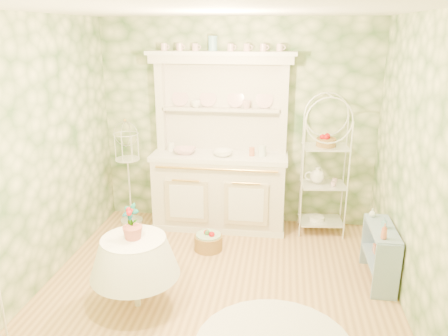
# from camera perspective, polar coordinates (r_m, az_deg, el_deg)

# --- Properties ---
(floor) EXTENTS (3.60, 3.60, 0.00)m
(floor) POSITION_cam_1_polar(r_m,az_deg,el_deg) (4.64, -0.87, -15.58)
(floor) COLOR tan
(floor) RESTS_ON ground
(ceiling) EXTENTS (3.60, 3.60, 0.00)m
(ceiling) POSITION_cam_1_polar(r_m,az_deg,el_deg) (3.89, -1.07, 19.97)
(ceiling) COLOR white
(ceiling) RESTS_ON floor
(wall_left) EXTENTS (3.60, 3.60, 0.00)m
(wall_left) POSITION_cam_1_polar(r_m,az_deg,el_deg) (4.68, -23.32, 1.41)
(wall_left) COLOR beige
(wall_left) RESTS_ON floor
(wall_right) EXTENTS (3.60, 3.60, 0.00)m
(wall_right) POSITION_cam_1_polar(r_m,az_deg,el_deg) (4.19, 24.14, -0.45)
(wall_right) COLOR beige
(wall_right) RESTS_ON floor
(wall_back) EXTENTS (3.60, 3.60, 0.00)m
(wall_back) POSITION_cam_1_polar(r_m,az_deg,el_deg) (5.79, 1.76, 5.75)
(wall_back) COLOR beige
(wall_back) RESTS_ON floor
(wall_front) EXTENTS (3.60, 3.60, 0.00)m
(wall_front) POSITION_cam_1_polar(r_m,az_deg,el_deg) (2.43, -7.56, -11.82)
(wall_front) COLOR beige
(wall_front) RESTS_ON floor
(kitchen_dresser) EXTENTS (1.87, 0.61, 2.29)m
(kitchen_dresser) POSITION_cam_1_polar(r_m,az_deg,el_deg) (5.59, -0.61, 3.17)
(kitchen_dresser) COLOR silver
(kitchen_dresser) RESTS_ON floor
(bakers_rack) EXTENTS (0.62, 0.47, 1.87)m
(bakers_rack) POSITION_cam_1_polar(r_m,az_deg,el_deg) (5.63, 13.00, 0.61)
(bakers_rack) COLOR white
(bakers_rack) RESTS_ON floor
(side_shelf) EXTENTS (0.28, 0.73, 0.62)m
(side_shelf) POSITION_cam_1_polar(r_m,az_deg,el_deg) (4.90, 19.66, -10.55)
(side_shelf) COLOR #85A2BC
(side_shelf) RESTS_ON floor
(round_table) EXTENTS (0.85, 0.85, 0.73)m
(round_table) POSITION_cam_1_polar(r_m,az_deg,el_deg) (4.30, -11.48, -13.12)
(round_table) COLOR white
(round_table) RESTS_ON floor
(birdcage_stand) EXTENTS (0.38, 0.38, 1.54)m
(birdcage_stand) POSITION_cam_1_polar(r_m,az_deg,el_deg) (5.94, -12.40, -0.12)
(birdcage_stand) COLOR white
(birdcage_stand) RESTS_ON floor
(floor_basket) EXTENTS (0.41, 0.41, 0.22)m
(floor_basket) POSITION_cam_1_polar(r_m,az_deg,el_deg) (5.33, -2.05, -9.53)
(floor_basket) COLOR olive
(floor_basket) RESTS_ON floor
(bowl_floral) EXTENTS (0.30, 0.30, 0.07)m
(bowl_floral) POSITION_cam_1_polar(r_m,az_deg,el_deg) (5.67, -5.09, 1.97)
(bowl_floral) COLOR white
(bowl_floral) RESTS_ON kitchen_dresser
(bowl_white) EXTENTS (0.31, 0.31, 0.08)m
(bowl_white) POSITION_cam_1_polar(r_m,az_deg,el_deg) (5.54, -0.15, 1.67)
(bowl_white) COLOR white
(bowl_white) RESTS_ON kitchen_dresser
(cup_left) EXTENTS (0.14, 0.14, 0.10)m
(cup_left) POSITION_cam_1_polar(r_m,az_deg,el_deg) (5.71, -3.68, 8.20)
(cup_left) COLOR white
(cup_left) RESTS_ON kitchen_dresser
(cup_right) EXTENTS (0.11, 0.11, 0.10)m
(cup_right) POSITION_cam_1_polar(r_m,az_deg,el_deg) (5.60, 2.98, 8.02)
(cup_right) COLOR white
(cup_right) RESTS_ON kitchen_dresser
(potted_geranium) EXTENTS (0.20, 0.17, 0.32)m
(potted_geranium) POSITION_cam_1_polar(r_m,az_deg,el_deg) (4.11, -11.99, -7.10)
(potted_geranium) COLOR #3F7238
(potted_geranium) RESTS_ON round_table
(bottle_amber) EXTENTS (0.07, 0.07, 0.16)m
(bottle_amber) POSITION_cam_1_polar(r_m,az_deg,el_deg) (4.51, 20.19, -7.90)
(bottle_amber) COLOR #CA6F4E
(bottle_amber) RESTS_ON side_shelf
(bottle_blue) EXTENTS (0.07, 0.07, 0.12)m
(bottle_blue) POSITION_cam_1_polar(r_m,az_deg,el_deg) (4.75, 20.16, -6.94)
(bottle_blue) COLOR #75AEC1
(bottle_blue) RESTS_ON side_shelf
(bottle_glass) EXTENTS (0.08, 0.08, 0.10)m
(bottle_glass) POSITION_cam_1_polar(r_m,az_deg,el_deg) (4.98, 18.82, -5.71)
(bottle_glass) COLOR silver
(bottle_glass) RESTS_ON side_shelf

